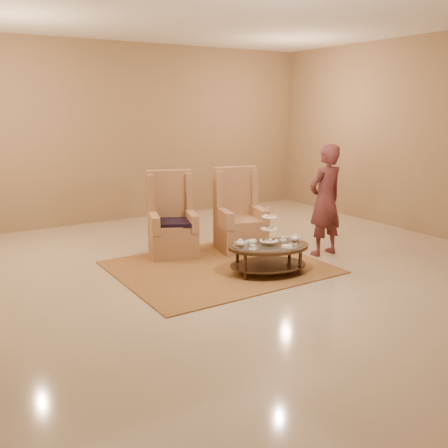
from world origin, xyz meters
TOP-DOWN VIEW (x-y plane):
  - ground at (0.00, 0.00)m, footprint 8.00×8.00m
  - ceiling at (0.00, 0.00)m, footprint 8.00×8.00m
  - wall_back at (0.00, 4.00)m, footprint 8.00×0.04m
  - wall_right at (4.00, 0.00)m, footprint 0.04×8.00m
  - rug at (-0.19, 0.24)m, footprint 2.92×2.45m
  - tea_table at (0.25, -0.34)m, footprint 1.31×1.09m
  - armchair_left at (-0.46, 1.24)m, footprint 0.89×0.90m
  - armchair_right at (0.60, 0.95)m, footprint 0.86×0.88m
  - person at (1.55, -0.03)m, footprint 0.65×0.45m

SIDE VIEW (x-z plane):
  - ground at x=0.00m, z-range 0.00..0.00m
  - ceiling at x=0.00m, z-range -0.01..0.01m
  - rug at x=-0.19m, z-range 0.00..0.02m
  - tea_table at x=0.25m, z-range -0.13..0.82m
  - armchair_left at x=-0.46m, z-range -0.21..1.09m
  - armchair_right at x=0.60m, z-range -0.22..1.10m
  - person at x=1.55m, z-range 0.00..1.73m
  - wall_back at x=0.00m, z-range 0.00..3.50m
  - wall_right at x=4.00m, z-range 0.00..3.50m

